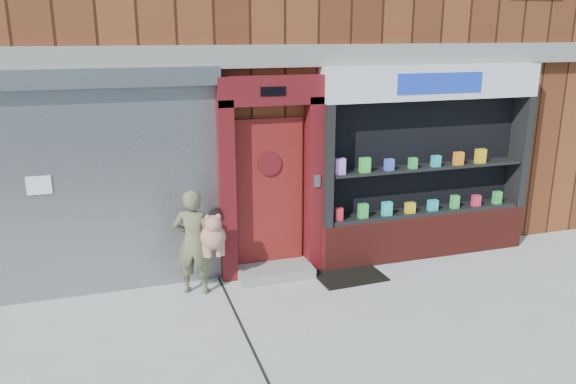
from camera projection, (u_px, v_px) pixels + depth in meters
name	position (u px, v px, depth m)	size (l,w,h in m)	color
ground	(372.00, 324.00, 6.93)	(80.00, 80.00, 0.00)	#9E9E99
building	(249.00, 4.00, 11.31)	(12.00, 8.16, 8.00)	#542513
shutter_bay	(104.00, 171.00, 7.34)	(3.10, 0.30, 3.04)	gray
red_door_bay	(271.00, 178.00, 8.01)	(1.52, 0.58, 2.90)	#4E0D11
pharmacy_bay	(426.00, 172.00, 8.72)	(3.50, 0.41, 3.00)	#5E1C16
woman	(197.00, 241.00, 7.57)	(0.74, 0.53, 1.47)	#606241
doormat	(350.00, 276.00, 8.26)	(0.97, 0.68, 0.02)	black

